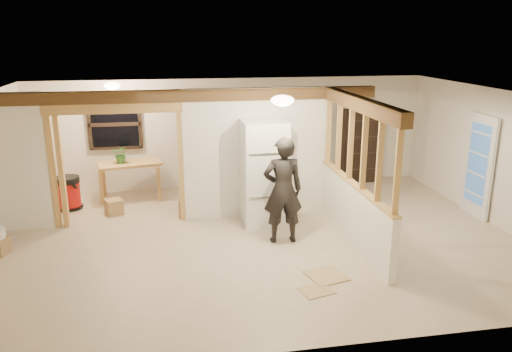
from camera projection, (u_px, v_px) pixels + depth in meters
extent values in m
cube|color=#C1AC8F|center=(257.00, 239.00, 8.77)|extent=(9.00, 6.50, 0.01)
cube|color=white|center=(257.00, 96.00, 8.08)|extent=(9.00, 6.50, 0.01)
cube|color=silver|center=(232.00, 133.00, 11.50)|extent=(9.00, 0.01, 2.50)
cube|color=silver|center=(311.00, 249.00, 5.35)|extent=(9.00, 0.01, 2.50)
cube|color=silver|center=(497.00, 158.00, 9.18)|extent=(0.01, 6.50, 2.50)
cube|color=white|center=(22.00, 163.00, 8.87)|extent=(0.90, 0.12, 2.50)
cube|color=white|center=(256.00, 153.00, 9.59)|extent=(2.80, 0.12, 2.50)
cube|color=tan|center=(118.00, 167.00, 9.20)|extent=(2.46, 0.14, 2.20)
cube|color=brown|center=(192.00, 95.00, 9.08)|extent=(7.00, 0.18, 0.22)
cube|color=brown|center=(360.00, 104.00, 8.00)|extent=(0.18, 3.30, 0.22)
cube|color=white|center=(353.00, 214.00, 8.52)|extent=(0.12, 3.20, 1.00)
cube|color=tan|center=(357.00, 148.00, 8.20)|extent=(0.14, 3.20, 1.32)
cube|color=black|center=(115.00, 124.00, 10.90)|extent=(1.12, 0.10, 1.10)
cube|color=white|center=(479.00, 166.00, 9.62)|extent=(0.12, 0.86, 2.00)
ellipsoid|color=#FFEABF|center=(282.00, 100.00, 7.66)|extent=(0.36, 0.36, 0.16)
ellipsoid|color=#FFEABF|center=(112.00, 85.00, 9.84)|extent=(0.32, 0.32, 0.14)
ellipsoid|color=#FFD88C|center=(137.00, 105.00, 9.34)|extent=(0.07, 0.07, 0.07)
cube|color=silver|center=(264.00, 173.00, 9.25)|extent=(0.80, 0.78, 1.95)
imported|color=black|center=(283.00, 190.00, 8.41)|extent=(0.69, 0.46, 1.84)
cube|color=tan|center=(131.00, 181.00, 10.76)|extent=(1.40, 0.90, 0.81)
imported|color=#225121|center=(121.00, 154.00, 10.56)|extent=(0.41, 0.38, 0.39)
cylinder|color=#A8100C|center=(68.00, 193.00, 10.16)|extent=(0.63, 0.63, 0.69)
cube|color=black|center=(361.00, 146.00, 11.91)|extent=(0.88, 0.29, 1.76)
cube|color=#9F7B4D|center=(189.00, 207.00, 9.82)|extent=(0.42, 0.36, 0.34)
cube|color=#9F7B4D|center=(114.00, 207.00, 9.94)|extent=(0.40, 0.40, 0.29)
cube|color=tan|center=(326.00, 276.00, 7.40)|extent=(0.64, 0.64, 0.02)
cube|color=tan|center=(317.00, 291.00, 6.98)|extent=(0.52, 0.45, 0.01)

